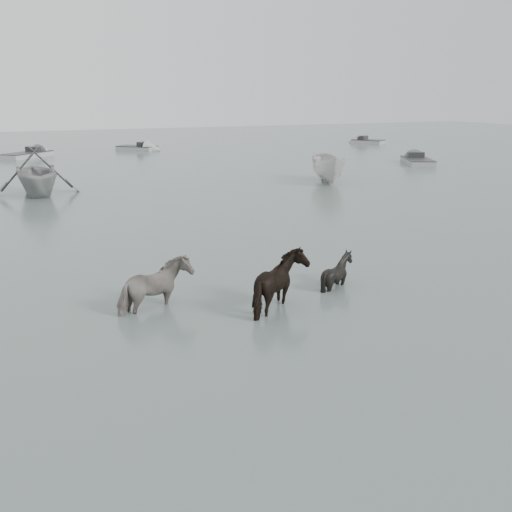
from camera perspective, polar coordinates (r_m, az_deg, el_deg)
name	(u,v)px	position (r m, az deg, el deg)	size (l,w,h in m)	color
ground	(295,291)	(13.93, 3.91, -3.48)	(140.00, 140.00, 0.00)	#505F5A
pony_pinto	(154,277)	(12.74, -10.17, -2.10)	(0.79, 1.73, 1.46)	black
pony_dark	(282,276)	(12.50, 2.65, -2.05)	(1.52, 1.30, 1.53)	black
pony_black	(337,262)	(14.23, 8.14, -0.62)	(0.98, 1.10, 1.22)	black
rowboat_trail	(36,169)	(29.06, -21.16, 8.11)	(4.00, 4.64, 2.44)	gray
boat_small	(329,167)	(31.61, 7.27, 8.85)	(1.61, 4.27, 1.65)	beige
skiff_port	(418,158)	(41.26, 15.87, 9.36)	(5.45, 1.60, 0.75)	gray
skiff_mid	(137,146)	(50.68, -11.80, 10.72)	(4.66, 1.60, 0.75)	#9D9F9D
skiff_star	(368,140)	(57.64, 11.17, 11.33)	(4.15, 1.60, 0.75)	#A2A29D
skiff_far	(27,152)	(47.35, -21.93, 9.59)	(5.84, 1.60, 0.75)	#A9ACA9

